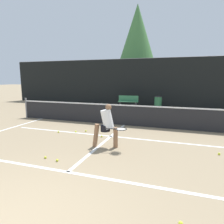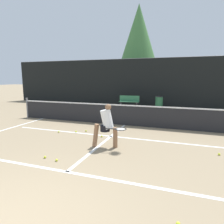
{
  "view_description": "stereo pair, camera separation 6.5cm",
  "coord_description": "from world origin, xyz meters",
  "views": [
    {
      "loc": [
        2.35,
        -1.65,
        2.14
      ],
      "look_at": [
        0.11,
        4.9,
        0.95
      ],
      "focal_mm": 32.0,
      "sensor_mm": 36.0,
      "label": 1
    },
    {
      "loc": [
        2.41,
        -1.63,
        2.14
      ],
      "look_at": [
        0.11,
        4.9,
        0.95
      ],
      "focal_mm": 32.0,
      "sensor_mm": 36.0,
      "label": 2
    }
  ],
  "objects": [
    {
      "name": "tennis_ball_scattered_2",
      "position": [
        -0.58,
        2.5,
        0.03
      ],
      "size": [
        0.07,
        0.07,
        0.07
      ],
      "primitive_type": "sphere",
      "color": "#D1E033",
      "rests_on": "ground"
    },
    {
      "name": "court_center_mark",
      "position": [
        0.0,
        4.51,
        0.0
      ],
      "size": [
        0.1,
        4.88,
        0.01
      ],
      "primitive_type": "cube",
      "color": "white",
      "rests_on": "ground"
    },
    {
      "name": "court_service_line",
      "position": [
        0.0,
        5.08,
        0.0
      ],
      "size": [
        8.25,
        0.1,
        0.01
      ],
      "primitive_type": "cube",
      "color": "white",
      "rests_on": "ground"
    },
    {
      "name": "tennis_ball_scattered_7",
      "position": [
        -0.89,
        6.47,
        0.03
      ],
      "size": [
        0.07,
        0.07,
        0.07
      ],
      "primitive_type": "sphere",
      "color": "#D1E033",
      "rests_on": "ground"
    },
    {
      "name": "player_practicing",
      "position": [
        0.26,
        3.95,
        0.73
      ],
      "size": [
        1.17,
        0.51,
        1.36
      ],
      "rotation": [
        0.0,
        0.0,
        0.21
      ],
      "color": "#8C6042",
      "rests_on": "ground"
    },
    {
      "name": "tennis_ball_scattered_4",
      "position": [
        -1.49,
        5.14,
        0.03
      ],
      "size": [
        0.07,
        0.07,
        0.07
      ],
      "primitive_type": "sphere",
      "color": "#D1E033",
      "rests_on": "ground"
    },
    {
      "name": "tennis_ball_scattered_5",
      "position": [
        2.46,
        1.14,
        0.03
      ],
      "size": [
        0.07,
        0.07,
        0.07
      ],
      "primitive_type": "sphere",
      "color": "#D1E033",
      "rests_on": "ground"
    },
    {
      "name": "net",
      "position": [
        0.0,
        6.95,
        0.51
      ],
      "size": [
        11.09,
        0.09,
        1.07
      ],
      "color": "slate",
      "rests_on": "ground"
    },
    {
      "name": "tennis_ball_scattered_6",
      "position": [
        -0.99,
        2.57,
        0.03
      ],
      "size": [
        0.07,
        0.07,
        0.07
      ],
      "primitive_type": "sphere",
      "color": "#D1E033",
      "rests_on": "ground"
    },
    {
      "name": "tennis_ball_scattered_0",
      "position": [
        -1.16,
        5.36,
        0.03
      ],
      "size": [
        0.07,
        0.07,
        0.07
      ],
      "primitive_type": "sphere",
      "color": "#D1E033",
      "rests_on": "ground"
    },
    {
      "name": "parked_car",
      "position": [
        4.34,
        15.97,
        0.59
      ],
      "size": [
        1.78,
        4.48,
        1.39
      ],
      "color": "black",
      "rests_on": "ground"
    },
    {
      "name": "tennis_ball_scattered_1",
      "position": [
        -0.28,
        4.87,
        0.03
      ],
      "size": [
        0.07,
        0.07,
        0.07
      ],
      "primitive_type": "sphere",
      "color": "#D1E033",
      "rests_on": "ground"
    },
    {
      "name": "fence_back",
      "position": [
        0.0,
        13.63,
        1.79
      ],
      "size": [
        24.0,
        0.06,
        3.6
      ],
      "color": "black",
      "rests_on": "ground"
    },
    {
      "name": "tennis_ball_scattered_3",
      "position": [
        3.48,
        4.36,
        0.03
      ],
      "size": [
        0.07,
        0.07,
        0.07
      ],
      "primitive_type": "sphere",
      "color": "#D1E033",
      "rests_on": "ground"
    },
    {
      "name": "building_far",
      "position": [
        0.0,
        31.9,
        2.31
      ],
      "size": [
        36.0,
        2.4,
        4.61
      ],
      "primitive_type": "cube",
      "color": "gray",
      "rests_on": "ground"
    },
    {
      "name": "trash_bin",
      "position": [
        0.91,
        12.57,
        0.43
      ],
      "size": [
        0.53,
        0.53,
        0.86
      ],
      "color": "#28603D",
      "rests_on": "ground"
    },
    {
      "name": "tennis_ball_scattered_8",
      "position": [
        -2.13,
        4.88,
        0.03
      ],
      "size": [
        0.07,
        0.07,
        0.07
      ],
      "primitive_type": "sphere",
      "color": "#D1E033",
      "rests_on": "ground"
    },
    {
      "name": "court_baseline_near",
      "position": [
        0.0,
        2.07,
        0.0
      ],
      "size": [
        11.0,
        0.1,
        0.01
      ],
      "primitive_type": "cube",
      "color": "white",
      "rests_on": "ground"
    },
    {
      "name": "tree_west",
      "position": [
        -2.14,
        19.45,
        6.69
      ],
      "size": [
        3.55,
        3.55,
        9.47
      ],
      "color": "brown",
      "rests_on": "ground"
    },
    {
      "name": "courtside_bench",
      "position": [
        -1.19,
        12.34,
        0.46
      ],
      "size": [
        1.46,
        0.52,
        0.86
      ],
      "rotation": [
        0.0,
        0.0,
        0.1
      ],
      "color": "#33724C",
      "rests_on": "ground"
    },
    {
      "name": "court_sideline_left",
      "position": [
        -4.51,
        4.51,
        0.0
      ],
      "size": [
        0.1,
        5.88,
        0.01
      ],
      "primitive_type": "cube",
      "color": "white",
      "rests_on": "ground"
    }
  ]
}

